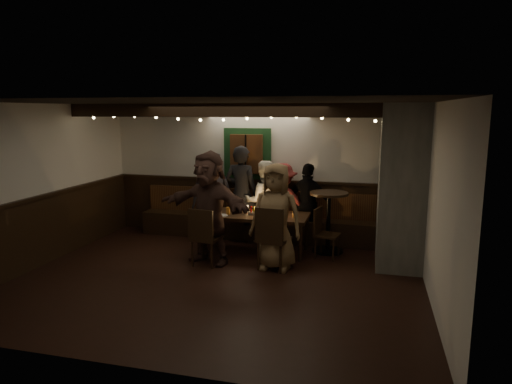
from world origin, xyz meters
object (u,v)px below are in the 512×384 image
(person_e, at_px, (308,204))
(person_g, at_px, (276,217))
(dining_table, at_px, (253,217))
(chair_near_right, at_px, (272,235))
(person_a, at_px, (212,195))
(person_c, at_px, (264,201))
(person_b, at_px, (241,193))
(chair_near_left, at_px, (204,234))
(person_f, at_px, (209,207))
(person_d, at_px, (282,204))
(high_top, at_px, (328,214))
(chair_end, at_px, (323,230))

(person_e, bearing_deg, person_g, 95.01)
(dining_table, relative_size, chair_near_right, 1.90)
(chair_near_right, bearing_deg, person_a, 134.00)
(person_c, bearing_deg, chair_near_right, 88.57)
(person_b, distance_m, person_c, 0.47)
(chair_near_left, relative_size, person_c, 0.61)
(dining_table, bearing_deg, person_f, -128.27)
(person_d, height_order, person_e, person_e)
(person_e, bearing_deg, person_f, 62.09)
(high_top, bearing_deg, chair_near_right, -122.72)
(person_b, height_order, person_g, person_b)
(dining_table, distance_m, person_g, 0.96)
(person_c, distance_m, person_g, 1.54)
(dining_table, distance_m, person_f, 0.95)
(chair_near_right, xyz_separation_m, person_a, (-1.55, 1.61, 0.27))
(dining_table, bearing_deg, chair_near_right, -58.28)
(person_c, bearing_deg, person_f, 48.26)
(person_e, bearing_deg, person_a, 16.03)
(person_b, relative_size, person_c, 1.18)
(person_a, xyz_separation_m, person_c, (1.06, -0.07, -0.07))
(high_top, bearing_deg, person_c, 164.42)
(dining_table, xyz_separation_m, chair_end, (1.23, 0.01, -0.15))
(person_a, distance_m, person_g, 2.20)
(dining_table, xyz_separation_m, chair_near_right, (0.52, -0.84, -0.06))
(person_c, bearing_deg, dining_table, 68.61)
(person_c, bearing_deg, person_e, 164.25)
(chair_near_left, relative_size, person_d, 0.63)
(chair_near_right, relative_size, person_f, 0.55)
(chair_near_right, distance_m, person_d, 1.56)
(high_top, relative_size, person_c, 0.69)
(person_f, bearing_deg, person_b, 102.31)
(high_top, height_order, person_g, person_g)
(dining_table, bearing_deg, person_b, 120.10)
(high_top, xyz_separation_m, person_f, (-1.84, -1.06, 0.25))
(person_a, height_order, person_c, person_a)
(chair_near_right, height_order, person_b, person_b)
(person_a, distance_m, person_f, 1.55)
(person_b, xyz_separation_m, person_g, (0.99, -1.48, -0.07))
(high_top, bearing_deg, person_f, -150.20)
(chair_near_left, distance_m, person_e, 2.22)
(chair_near_right, relative_size, chair_end, 1.19)
(dining_table, height_order, chair_near_right, chair_near_right)
(person_f, xyz_separation_m, person_g, (1.12, -0.03, -0.08))
(chair_near_right, xyz_separation_m, person_c, (-0.49, 1.54, 0.21))
(person_b, height_order, person_f, person_f)
(chair_near_left, bearing_deg, person_a, 105.21)
(person_c, bearing_deg, high_top, 145.26)
(high_top, height_order, person_f, person_f)
(person_c, distance_m, person_e, 0.84)
(person_a, xyz_separation_m, person_e, (1.90, -0.01, -0.08))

